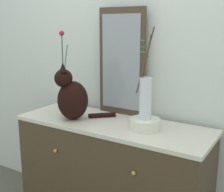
% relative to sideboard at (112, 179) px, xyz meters
% --- Properties ---
extents(wall_back, '(4.40, 0.08, 2.60)m').
position_rel_sideboard_xyz_m(wall_back, '(0.00, 0.31, 0.89)').
color(wall_back, silver).
rests_on(wall_back, ground_plane).
extents(sideboard, '(1.33, 0.49, 0.83)m').
position_rel_sideboard_xyz_m(sideboard, '(0.00, 0.00, 0.00)').
color(sideboard, '#413221').
rests_on(sideboard, ground_plane).
extents(mirror_leaning, '(0.36, 0.03, 0.75)m').
position_rel_sideboard_xyz_m(mirror_leaning, '(-0.05, 0.21, 0.79)').
color(mirror_leaning, '#423425').
rests_on(mirror_leaning, sideboard).
extents(cat_sitting, '(0.36, 0.35, 0.39)m').
position_rel_sideboard_xyz_m(cat_sitting, '(-0.27, -0.09, 0.57)').
color(cat_sitting, black).
rests_on(cat_sitting, sideboard).
extents(vase_slim_green, '(0.07, 0.04, 0.59)m').
position_rel_sideboard_xyz_m(vase_slim_green, '(-0.44, 0.03, 0.58)').
color(vase_slim_green, '#376C32').
rests_on(vase_slim_green, sideboard).
extents(bowl_porcelain, '(0.19, 0.19, 0.07)m').
position_rel_sideboard_xyz_m(bowl_porcelain, '(0.24, -0.01, 0.45)').
color(bowl_porcelain, silver).
rests_on(bowl_porcelain, sideboard).
extents(vase_glass_clear, '(0.13, 0.14, 0.55)m').
position_rel_sideboard_xyz_m(vase_glass_clear, '(0.24, -0.01, 0.63)').
color(vase_glass_clear, silver).
rests_on(vase_glass_clear, bowl_porcelain).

